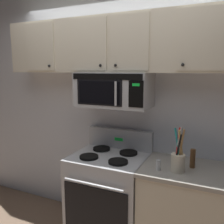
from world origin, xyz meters
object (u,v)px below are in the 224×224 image
(stove_range, at_px, (109,194))
(pepper_mill, at_px, (193,158))
(utensil_crock_cream, at_px, (178,159))
(over_range_microwave, at_px, (114,90))
(salt_shaker, at_px, (158,165))

(stove_range, height_order, pepper_mill, stove_range)
(utensil_crock_cream, distance_m, pepper_mill, 0.18)
(over_range_microwave, height_order, utensil_crock_cream, over_range_microwave)
(over_range_microwave, xyz_separation_m, pepper_mill, (0.82, -0.08, -0.59))
(stove_range, distance_m, salt_shaker, 0.74)
(over_range_microwave, bearing_deg, pepper_mill, -5.44)
(salt_shaker, bearing_deg, over_range_microwave, 154.23)
(salt_shaker, bearing_deg, stove_range, 164.84)
(salt_shaker, bearing_deg, pepper_mill, 35.03)
(stove_range, distance_m, pepper_mill, 0.97)
(salt_shaker, relative_size, pepper_mill, 0.55)
(stove_range, xyz_separation_m, pepper_mill, (0.82, 0.04, 0.52))
(salt_shaker, xyz_separation_m, pepper_mill, (0.27, 0.19, 0.04))
(over_range_microwave, height_order, salt_shaker, over_range_microwave)
(pepper_mill, bearing_deg, salt_shaker, -144.97)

